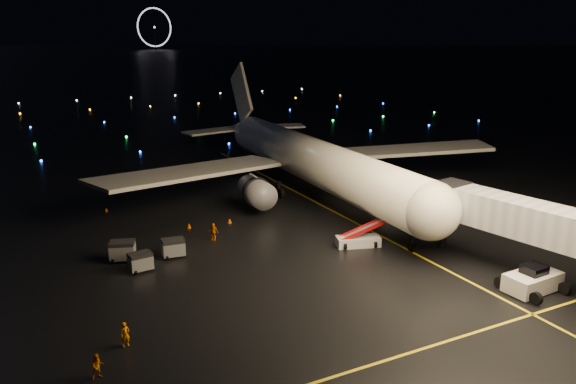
# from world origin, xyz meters

# --- Properties ---
(ground) EXTENTS (2000.00, 2000.00, 0.00)m
(ground) POSITION_xyz_m (0.00, 300.00, 0.00)
(ground) COLOR black
(ground) RESTS_ON ground
(lane_centre) EXTENTS (0.25, 80.00, 0.02)m
(lane_centre) POSITION_xyz_m (12.00, 15.00, 0.01)
(lane_centre) COLOR yellow
(lane_centre) RESTS_ON ground
(lane_cross) EXTENTS (60.00, 0.25, 0.02)m
(lane_cross) POSITION_xyz_m (-5.00, -10.00, 0.01)
(lane_cross) COLOR yellow
(lane_cross) RESTS_ON ground
(airliner) EXTENTS (56.50, 53.87, 15.48)m
(airliner) POSITION_xyz_m (12.93, 27.56, 7.74)
(airliner) COLOR white
(airliner) RESTS_ON ground
(pushback_tug) EXTENTS (4.77, 2.70, 2.21)m
(pushback_tug) POSITION_xyz_m (15.17, -7.21, 1.10)
(pushback_tug) COLOR silver
(pushback_tug) RESTS_ON ground
(belt_loader) EXTENTS (6.40, 3.52, 3.00)m
(belt_loader) POSITION_xyz_m (8.36, 7.47, 1.50)
(belt_loader) COLOR silver
(belt_loader) RESTS_ON ground
(crew_a) EXTENTS (0.69, 0.52, 1.72)m
(crew_a) POSITION_xyz_m (-15.56, -0.78, 0.86)
(crew_a) COLOR #FF8200
(crew_a) RESTS_ON ground
(crew_b) EXTENTS (0.80, 0.64, 1.57)m
(crew_b) POSITION_xyz_m (-17.75, -3.62, 0.79)
(crew_b) COLOR #FF8200
(crew_b) RESTS_ON ground
(crew_c) EXTENTS (1.02, 1.05, 1.77)m
(crew_c) POSITION_xyz_m (-3.61, 15.42, 0.88)
(crew_c) COLOR #FF8200
(crew_c) RESTS_ON ground
(safety_cone_0) EXTENTS (0.61, 0.61, 0.53)m
(safety_cone_0) POSITION_xyz_m (-0.27, 19.57, 0.27)
(safety_cone_0) COLOR #E34A01
(safety_cone_0) RESTS_ON ground
(safety_cone_1) EXTENTS (0.47, 0.47, 0.52)m
(safety_cone_1) POSITION_xyz_m (5.36, 25.57, 0.26)
(safety_cone_1) COLOR #E34A01
(safety_cone_1) RESTS_ON ground
(safety_cone_2) EXTENTS (0.48, 0.48, 0.51)m
(safety_cone_2) POSITION_xyz_m (-4.71, 20.00, 0.25)
(safety_cone_2) COLOR #E34A01
(safety_cone_2) RESTS_ON ground
(safety_cone_3) EXTENTS (0.47, 0.47, 0.47)m
(safety_cone_3) POSITION_xyz_m (-11.56, 29.89, 0.24)
(safety_cone_3) COLOR #E34A01
(safety_cone_3) RESTS_ON ground
(ferris_wheel) EXTENTS (49.33, 16.80, 52.00)m
(ferris_wheel) POSITION_xyz_m (170.00, 720.00, 26.00)
(ferris_wheel) COLOR black
(ferris_wheel) RESTS_ON ground
(taxiway_lights) EXTENTS (164.00, 92.00, 0.36)m
(taxiway_lights) POSITION_xyz_m (0.00, 106.00, 0.18)
(taxiway_lights) COLOR black
(taxiway_lights) RESTS_ON ground
(baggage_cart_0) EXTENTS (2.15, 1.60, 1.72)m
(baggage_cart_0) POSITION_xyz_m (-8.40, 12.95, 0.86)
(baggage_cart_0) COLOR gray
(baggage_cart_0) RESTS_ON ground
(baggage_cart_1) EXTENTS (2.07, 1.55, 1.65)m
(baggage_cart_1) POSITION_xyz_m (-11.84, 11.10, 0.82)
(baggage_cart_1) COLOR gray
(baggage_cart_1) RESTS_ON ground
(baggage_cart_2) EXTENTS (2.58, 2.19, 1.86)m
(baggage_cart_2) POSITION_xyz_m (-12.76, 14.14, 0.93)
(baggage_cart_2) COLOR gray
(baggage_cart_2) RESTS_ON ground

